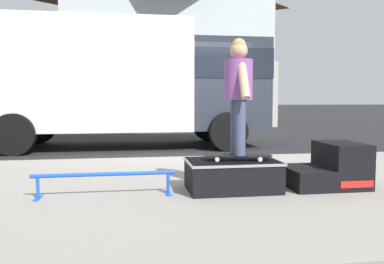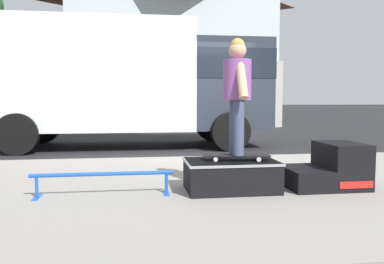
{
  "view_description": "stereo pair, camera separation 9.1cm",
  "coord_description": "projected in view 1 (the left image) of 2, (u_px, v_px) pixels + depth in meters",
  "views": [
    {
      "loc": [
        -1.57,
        -7.84,
        1.2
      ],
      "look_at": [
        -0.67,
        -2.23,
        0.73
      ],
      "focal_mm": 36.98,
      "sensor_mm": 36.0,
      "label": 1
    },
    {
      "loc": [
        -1.48,
        -7.85,
        1.2
      ],
      "look_at": [
        -0.67,
        -2.23,
        0.73
      ],
      "focal_mm": 36.98,
      "sensor_mm": 36.0,
      "label": 2
    }
  ],
  "objects": [
    {
      "name": "ground_plane",
      "position": [
        207.0,
        158.0,
        8.06
      ],
      "size": [
        140.0,
        140.0,
        0.0
      ],
      "primitive_type": "plane",
      "color": "black"
    },
    {
      "name": "skateboard",
      "position": [
        238.0,
        156.0,
        4.66
      ],
      "size": [
        0.8,
        0.31,
        0.07
      ],
      "color": "black",
      "rests_on": "skate_box"
    },
    {
      "name": "house_behind",
      "position": [
        164.0,
        39.0,
        19.97
      ],
      "size": [
        9.54,
        8.22,
        8.4
      ],
      "color": "silver",
      "rests_on": "ground"
    },
    {
      "name": "kicker_ramp",
      "position": [
        330.0,
        168.0,
        4.89
      ],
      "size": [
        0.93,
        0.72,
        0.54
      ],
      "color": "black",
      "rests_on": "sidewalk_slab"
    },
    {
      "name": "box_truck",
      "position": [
        126.0,
        79.0,
        9.82
      ],
      "size": [
        6.91,
        2.63,
        3.05
      ],
      "color": "silver",
      "rests_on": "ground"
    },
    {
      "name": "grind_rail",
      "position": [
        104.0,
        178.0,
        4.41
      ],
      "size": [
        1.59,
        0.28,
        0.27
      ],
      "color": "blue",
      "rests_on": "sidewalk_slab"
    },
    {
      "name": "sidewalk_slab",
      "position": [
        253.0,
        188.0,
        5.1
      ],
      "size": [
        50.0,
        5.0,
        0.12
      ],
      "primitive_type": "cube",
      "color": "gray",
      "rests_on": "ground"
    },
    {
      "name": "skate_box",
      "position": [
        232.0,
        174.0,
        4.69
      ],
      "size": [
        1.08,
        0.72,
        0.36
      ],
      "color": "black",
      "rests_on": "sidewalk_slab"
    },
    {
      "name": "skater_kid",
      "position": [
        238.0,
        87.0,
        4.59
      ],
      "size": [
        0.33,
        0.7,
        1.35
      ],
      "color": "#3F4766",
      "rests_on": "skateboard"
    }
  ]
}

